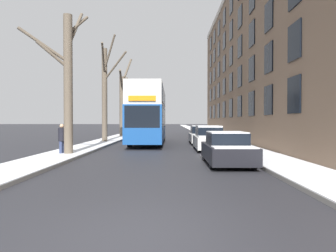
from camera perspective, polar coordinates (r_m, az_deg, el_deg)
ground_plane at (r=5.05m, az=-6.06°, el=-20.43°), size 320.00×320.00×0.00m
sidewalk_left at (r=57.97m, az=-4.94°, el=-0.74°), size 2.23×130.00×0.16m
sidewalk_right at (r=57.87m, az=5.10°, el=-0.74°), size 2.23×130.00×0.16m
terrace_facade_right at (r=30.47m, az=20.46°, el=11.77°), size 9.10×36.96×15.13m
bare_tree_left_0 at (r=16.48m, az=-18.62°, el=8.77°), size 2.83×3.01×7.76m
bare_tree_left_1 at (r=25.14m, az=-11.88°, el=6.46°), size 2.27×2.70×8.59m
bare_tree_left_2 at (r=33.85m, az=-8.64°, el=4.36°), size 1.30×4.51×8.99m
bare_tree_left_3 at (r=42.08m, az=-6.94°, el=2.70°), size 2.09×1.87×6.83m
double_decker_bus at (r=23.96m, az=-3.72°, el=2.64°), size 2.49×10.69×4.47m
parked_car_0 at (r=12.89m, az=11.19°, el=-4.36°), size 1.79×3.93×1.38m
parked_car_1 at (r=18.92m, az=7.79°, el=-2.46°), size 1.74×3.98×1.53m
parked_car_2 at (r=24.17m, az=6.22°, el=-1.78°), size 1.71×4.14×1.46m
pedestrian_left_sidewalk at (r=16.47m, az=-19.57°, el=-2.26°), size 0.37×0.37×1.68m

